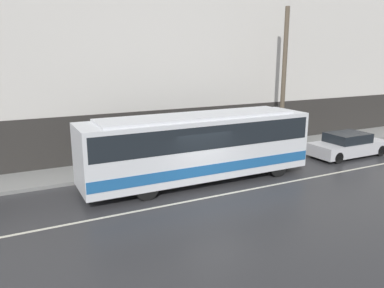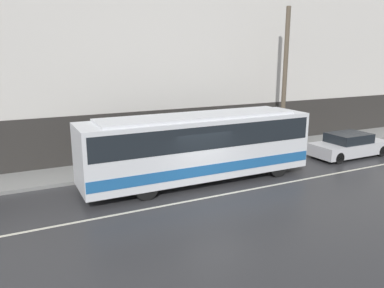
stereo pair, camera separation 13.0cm
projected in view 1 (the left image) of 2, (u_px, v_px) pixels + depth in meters
The scene contains 7 objects.
ground_plane at pixel (213, 197), 15.31m from camera, with size 60.00×60.00×0.00m, color #2D2D30.
sidewalk at pixel (163, 162), 19.91m from camera, with size 60.00×2.64×0.16m.
building_facade at pixel (151, 64), 19.99m from camera, with size 60.00×0.35×10.78m.
lane_stripe at pixel (213, 196), 15.31m from camera, with size 54.00×0.14×0.01m.
transit_bus at pixel (198, 144), 16.81m from camera, with size 10.62×2.49×3.09m.
sedan_white_front at pixel (348, 145), 21.31m from camera, with size 4.68×1.86×1.36m.
utility_pole_near at pixel (284, 80), 21.81m from camera, with size 0.26×0.26×8.15m.
Camera 1 is at (-7.29, -12.45, 5.64)m, focal length 35.00 mm.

